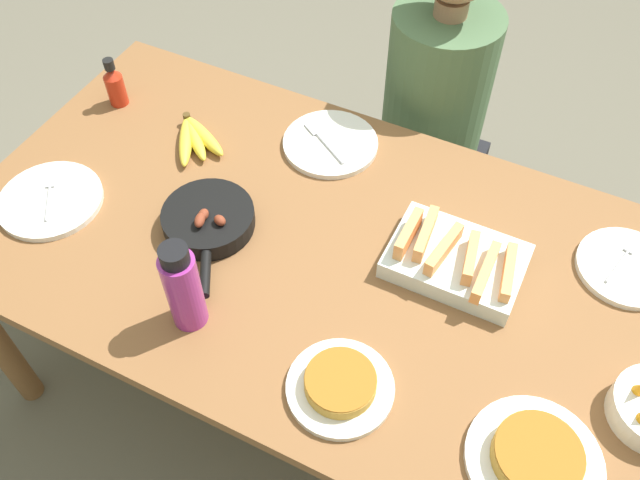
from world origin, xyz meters
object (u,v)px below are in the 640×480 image
hot_sauce_bottle (115,85)px  banana_bunch (195,138)px  frittata_plate_center (536,458)px  person_figure (429,140)px  empty_plate_far_left (626,267)px  frittata_plate_side (340,385)px  water_bottle (183,288)px  empty_plate_far_right (330,144)px  melon_tray (455,259)px  empty_plate_near_front (50,200)px  skillet (209,220)px

hot_sauce_bottle → banana_bunch: bearing=-8.8°
frittata_plate_center → person_figure: bearing=119.3°
frittata_plate_center → empty_plate_far_left: (0.07, 0.54, -0.01)m
frittata_plate_side → water_bottle: size_ratio=0.91×
frittata_plate_center → hot_sauce_bottle: 1.43m
banana_bunch → empty_plate_far_left: size_ratio=0.83×
empty_plate_far_left → banana_bunch: bearing=-175.8°
banana_bunch → empty_plate_far_right: size_ratio=0.74×
melon_tray → empty_plate_near_front: 1.01m
empty_plate_far_right → hot_sauce_bottle: (-0.62, -0.11, 0.06)m
frittata_plate_side → water_bottle: 0.38m
frittata_plate_side → empty_plate_far_left: (0.47, 0.57, -0.01)m
banana_bunch → frittata_plate_center: size_ratio=0.73×
hot_sauce_bottle → frittata_plate_side: bearing=-29.2°
empty_plate_near_front → hot_sauce_bottle: (-0.08, 0.39, 0.06)m
empty_plate_far_left → empty_plate_far_right: same height
melon_tray → skillet: melon_tray is taller
skillet → water_bottle: water_bottle is taller
empty_plate_far_left → empty_plate_far_right: bearing=175.1°
melon_tray → frittata_plate_side: size_ratio=1.37×
empty_plate_near_front → water_bottle: bearing=-14.5°
empty_plate_far_right → person_figure: (0.17, 0.37, -0.23)m
banana_bunch → frittata_plate_side: bearing=-36.2°
frittata_plate_center → frittata_plate_side: frittata_plate_center is taller
water_bottle → empty_plate_near_front: bearing=165.5°
hot_sauce_bottle → empty_plate_near_front: bearing=-78.6°
empty_plate_far_right → hot_sauce_bottle: bearing=-170.2°
frittata_plate_side → person_figure: (-0.16, 1.01, -0.24)m
frittata_plate_side → person_figure: 1.05m
banana_bunch → water_bottle: water_bottle is taller
melon_tray → hot_sauce_bottle: hot_sauce_bottle is taller
melon_tray → frittata_plate_side: bearing=-104.8°
skillet → person_figure: 0.86m
melon_tray → frittata_plate_side: melon_tray is taller
melon_tray → water_bottle: size_ratio=1.25×
frittata_plate_center → hot_sauce_bottle: size_ratio=1.79×
empty_plate_far_left → hot_sauce_bottle: hot_sauce_bottle is taller
melon_tray → water_bottle: bearing=-140.9°
frittata_plate_side → hot_sauce_bottle: hot_sauce_bottle is taller
water_bottle → skillet: bearing=112.9°
frittata_plate_center → empty_plate_far_right: frittata_plate_center is taller
banana_bunch → hot_sauce_bottle: hot_sauce_bottle is taller
melon_tray → skillet: bearing=-165.5°
frittata_plate_side → skillet: bearing=152.1°
empty_plate_far_left → hot_sauce_bottle: 1.42m
frittata_plate_side → empty_plate_far_right: 0.72m
frittata_plate_center → person_figure: size_ratio=0.21×
skillet → hot_sauce_bottle: hot_sauce_bottle is taller
empty_plate_near_front → empty_plate_far_left: size_ratio=1.13×
skillet → hot_sauce_bottle: (-0.48, 0.28, 0.04)m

